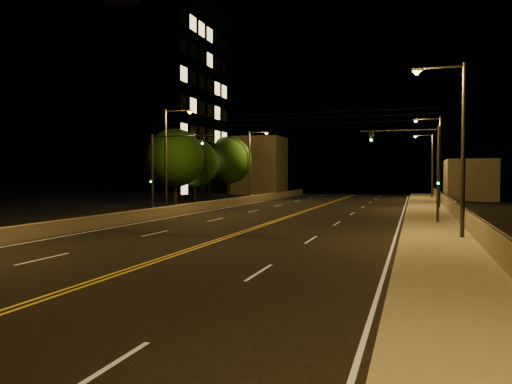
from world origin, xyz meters
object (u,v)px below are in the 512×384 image
(streetlight_2, at_px, (437,156))
(building_tower, at_px, (119,101))
(streetlight_6, at_px, (252,161))
(traffic_signal_left, at_px, (163,165))
(streetlight_1, at_px, (457,139))
(streetlight_3, at_px, (430,162))
(traffic_signal_right, at_px, (423,164))
(tree_1, at_px, (194,163))
(tree_2, at_px, (228,160))
(streetlight_5, at_px, (169,154))
(tree_0, at_px, (175,158))

(streetlight_2, height_order, building_tower, building_tower)
(streetlight_6, distance_m, traffic_signal_left, 25.09)
(streetlight_1, distance_m, building_tower, 48.31)
(streetlight_1, distance_m, streetlight_3, 44.23)
(traffic_signal_right, bearing_deg, streetlight_3, 87.67)
(streetlight_1, height_order, traffic_signal_right, streetlight_1)
(traffic_signal_right, height_order, traffic_signal_left, same)
(building_tower, bearing_deg, tree_1, -16.34)
(traffic_signal_left, bearing_deg, streetlight_3, 60.62)
(streetlight_1, bearing_deg, tree_2, 126.31)
(streetlight_5, bearing_deg, traffic_signal_left, -70.14)
(traffic_signal_left, height_order, building_tower, building_tower)
(traffic_signal_left, relative_size, building_tower, 0.24)
(streetlight_6, height_order, building_tower, building_tower)
(streetlight_5, relative_size, streetlight_6, 1.00)
(streetlight_1, relative_size, traffic_signal_left, 1.35)
(traffic_signal_right, distance_m, building_tower, 42.86)
(streetlight_6, height_order, traffic_signal_right, streetlight_6)
(streetlight_6, bearing_deg, streetlight_3, 27.40)
(streetlight_6, bearing_deg, traffic_signal_right, -51.46)
(traffic_signal_left, height_order, tree_0, tree_0)
(tree_0, bearing_deg, traffic_signal_right, -25.70)
(traffic_signal_right, xyz_separation_m, tree_2, (-23.38, 25.74, 1.13))
(streetlight_3, bearing_deg, traffic_signal_right, -92.33)
(streetlight_5, distance_m, tree_2, 23.02)
(tree_1, distance_m, tree_2, 8.38)
(traffic_signal_right, distance_m, tree_0, 26.25)
(tree_0, bearing_deg, tree_2, 88.98)
(tree_1, bearing_deg, streetlight_2, -4.01)
(streetlight_3, relative_size, streetlight_6, 1.00)
(streetlight_3, distance_m, traffic_signal_right, 36.19)
(tree_0, relative_size, tree_1, 1.08)
(streetlight_3, distance_m, tree_1, 31.86)
(streetlight_2, height_order, traffic_signal_left, streetlight_2)
(streetlight_5, relative_size, traffic_signal_left, 1.35)
(streetlight_1, relative_size, streetlight_6, 1.00)
(streetlight_6, relative_size, tree_2, 1.07)
(streetlight_2, relative_size, tree_1, 1.19)
(tree_0, distance_m, tree_2, 14.37)
(traffic_signal_left, relative_size, tree_1, 0.88)
(streetlight_1, height_order, traffic_signal_left, streetlight_1)
(streetlight_2, xyz_separation_m, tree_1, (-25.78, 1.81, -0.43))
(tree_2, bearing_deg, traffic_signal_right, -47.75)
(traffic_signal_right, distance_m, traffic_signal_left, 18.88)
(streetlight_3, relative_size, tree_1, 1.19)
(streetlight_1, bearing_deg, building_tower, 142.49)
(streetlight_3, height_order, tree_0, streetlight_3)
(building_tower, bearing_deg, tree_2, 20.18)
(streetlight_6, distance_m, building_tower, 18.55)
(streetlight_2, distance_m, tree_0, 25.47)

